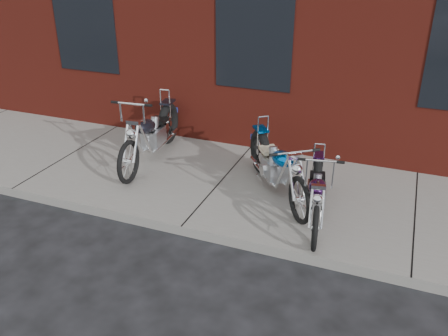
% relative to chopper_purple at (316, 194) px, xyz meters
% --- Properties ---
extents(ground, '(120.00, 120.00, 0.00)m').
position_rel_chopper_purple_xyz_m(ground, '(-1.66, -0.93, -0.52)').
color(ground, black).
rests_on(ground, ground).
extents(sidewalk, '(22.00, 3.00, 0.15)m').
position_rel_chopper_purple_xyz_m(sidewalk, '(-1.66, 0.57, -0.44)').
color(sidewalk, gray).
rests_on(sidewalk, ground).
extents(chopper_purple, '(0.59, 2.03, 1.15)m').
position_rel_chopper_purple_xyz_m(chopper_purple, '(0.00, 0.00, 0.00)').
color(chopper_purple, black).
rests_on(chopper_purple, sidewalk).
extents(chopper_blue, '(1.50, 1.95, 1.03)m').
position_rel_chopper_purple_xyz_m(chopper_blue, '(-0.72, 0.51, 0.06)').
color(chopper_blue, black).
rests_on(chopper_blue, sidewalk).
extents(chopper_third, '(0.61, 2.50, 1.27)m').
position_rel_chopper_purple_xyz_m(chopper_third, '(-3.13, 0.90, 0.08)').
color(chopper_third, black).
rests_on(chopper_third, sidewalk).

